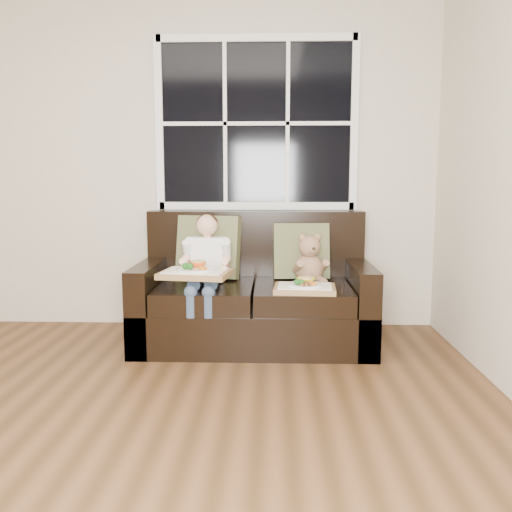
{
  "coord_description": "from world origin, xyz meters",
  "views": [
    {
      "loc": [
        0.93,
        -1.95,
        1.2
      ],
      "look_at": [
        0.81,
        1.85,
        0.67
      ],
      "focal_mm": 38.0,
      "sensor_mm": 36.0,
      "label": 1
    }
  ],
  "objects_px": {
    "tray_left": "(196,272)",
    "tray_right": "(305,287)",
    "teddy_bear": "(309,262)",
    "loveseat": "(254,300)",
    "child": "(206,261)"
  },
  "relations": [
    {
      "from": "teddy_bear",
      "to": "loveseat",
      "type": "bearing_deg",
      "value": 165.03
    },
    {
      "from": "teddy_bear",
      "to": "tray_left",
      "type": "relative_size",
      "value": 0.74
    },
    {
      "from": "tray_left",
      "to": "tray_right",
      "type": "distance_m",
      "value": 0.75
    },
    {
      "from": "loveseat",
      "to": "tray_right",
      "type": "bearing_deg",
      "value": -43.07
    },
    {
      "from": "teddy_bear",
      "to": "tray_left",
      "type": "height_order",
      "value": "teddy_bear"
    },
    {
      "from": "loveseat",
      "to": "tray_left",
      "type": "relative_size",
      "value": 3.32
    },
    {
      "from": "loveseat",
      "to": "tray_left",
      "type": "distance_m",
      "value": 0.57
    },
    {
      "from": "loveseat",
      "to": "child",
      "type": "bearing_deg",
      "value": -161.67
    },
    {
      "from": "teddy_bear",
      "to": "tray_right",
      "type": "height_order",
      "value": "teddy_bear"
    },
    {
      "from": "teddy_bear",
      "to": "tray_right",
      "type": "distance_m",
      "value": 0.35
    },
    {
      "from": "child",
      "to": "tray_right",
      "type": "bearing_deg",
      "value": -17.24
    },
    {
      "from": "child",
      "to": "tray_left",
      "type": "bearing_deg",
      "value": -102.67
    },
    {
      "from": "tray_left",
      "to": "tray_right",
      "type": "xyz_separation_m",
      "value": [
        0.75,
        -0.01,
        -0.1
      ]
    },
    {
      "from": "loveseat",
      "to": "teddy_bear",
      "type": "distance_m",
      "value": 0.5
    },
    {
      "from": "tray_right",
      "to": "teddy_bear",
      "type": "bearing_deg",
      "value": 85.22
    }
  ]
}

